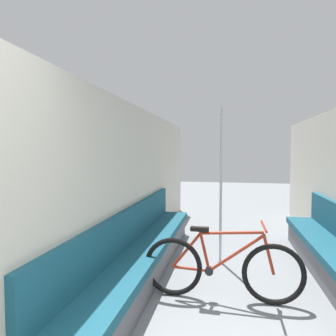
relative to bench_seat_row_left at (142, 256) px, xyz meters
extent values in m
cube|color=beige|center=(-0.26, 0.01, 0.84)|extent=(0.10, 8.83, 2.25)
cube|color=#5B5B60|center=(0.03, 0.00, -0.12)|extent=(0.42, 4.24, 0.33)
cube|color=#195166|center=(0.03, 0.00, 0.09)|extent=(0.49, 4.24, 0.10)
cube|color=#195166|center=(-0.18, 0.00, 0.37)|extent=(0.07, 4.24, 0.46)
torus|color=black|center=(0.47, -0.38, 0.04)|extent=(0.65, 0.06, 0.65)
torus|color=black|center=(1.54, -0.38, 0.04)|extent=(0.65, 0.06, 0.65)
cylinder|color=#9E2D19|center=(0.67, -0.38, 0.03)|extent=(0.40, 0.03, 0.05)
cylinder|color=#9E2D19|center=(0.61, -0.38, 0.23)|extent=(0.32, 0.03, 0.40)
cylinder|color=#9E2D19|center=(0.81, -0.38, 0.25)|extent=(0.14, 0.03, 0.46)
cylinder|color=#9E2D19|center=(1.15, -0.38, 0.24)|extent=(0.58, 0.03, 0.45)
cylinder|color=#9E2D19|center=(1.10, -0.38, 0.46)|extent=(0.67, 0.03, 0.08)
cylinder|color=#9E2D19|center=(1.48, -0.38, 0.25)|extent=(0.14, 0.03, 0.43)
cylinder|color=black|center=(0.87, -0.38, 0.03)|extent=(0.09, 0.06, 0.09)
cube|color=black|center=(0.76, -0.38, 0.48)|extent=(0.20, 0.07, 0.04)
cylinder|color=#9E2D19|center=(1.43, -0.38, 0.55)|extent=(0.02, 0.46, 0.02)
cylinder|color=gray|center=(0.96, 0.75, -0.28)|extent=(0.08, 0.08, 0.01)
cylinder|color=silver|center=(0.96, 0.75, 0.83)|extent=(0.04, 0.04, 2.23)
camera|label=1|loc=(1.06, -3.60, 1.33)|focal=32.00mm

